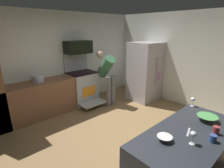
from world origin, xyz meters
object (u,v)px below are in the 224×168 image
stock_pot (38,78)px  mixing_bowl_small (165,138)px  refrigerator (145,72)px  wine_glass_mid (193,100)px  mug_coffee (216,130)px  mixing_bowl_large (207,118)px  mug_tea (213,138)px  microwave (78,47)px  person_cook (107,74)px  oven_range (82,87)px  wine_glass_near (193,135)px

stock_pot → mixing_bowl_small: bearing=-86.6°
refrigerator → wine_glass_mid: (-1.47, -2.10, 0.13)m
mug_coffee → mixing_bowl_small: bearing=149.0°
mixing_bowl_large → wine_glass_mid: bearing=47.0°
wine_glass_mid → mug_tea: (-0.79, -0.59, -0.07)m
microwave → wine_glass_mid: 3.30m
refrigerator → person_cook: 1.22m
microwave → mixing_bowl_small: size_ratio=4.15×
oven_range → wine_glass_near: size_ratio=8.98×
mixing_bowl_small → wine_glass_mid: wine_glass_mid is taller
mixing_bowl_large → mixing_bowl_small: mixing_bowl_large is taller
wine_glass_mid → oven_range: bearing=92.7°
mug_tea → stock_pot: 3.79m
wine_glass_mid → mug_coffee: size_ratio=1.53×
oven_range → mixing_bowl_large: oven_range is taller
oven_range → mixing_bowl_large: size_ratio=5.33×
oven_range → mug_tea: size_ratio=16.78×
mixing_bowl_small → refrigerator: bearing=40.9°
mixing_bowl_small → wine_glass_near: size_ratio=1.09×
microwave → person_cook: microwave is taller
microwave → mixing_bowl_large: 3.66m
refrigerator → mixing_bowl_large: (-1.81, -2.46, 0.06)m
wine_glass_mid → mug_tea: 0.99m
mug_coffee → stock_pot: bearing=102.0°
person_cook → mixing_bowl_small: 3.19m
person_cook → mug_coffee: (-0.95, -3.15, 0.04)m
wine_glass_near → mug_tea: 0.27m
oven_range → wine_glass_near: oven_range is taller
person_cook → stock_pot: person_cook is taller
wine_glass_near → mug_coffee: (0.42, -0.11, -0.07)m
mixing_bowl_small → mug_tea: 0.55m
mixing_bowl_small → wine_glass_near: bearing=-55.1°
wine_glass_near → mixing_bowl_small: bearing=124.9°
oven_range → stock_pot: 1.33m
stock_pot → mug_tea: bearing=-81.0°
wine_glass_near → mug_tea: wine_glass_near is taller
microwave → stock_pot: size_ratio=2.66×
mixing_bowl_large → wine_glass_near: wine_glass_near is taller
mixing_bowl_small → person_cook: bearing=61.1°
microwave → refrigerator: microwave is taller
oven_range → wine_glass_mid: (0.15, -3.14, 0.51)m
mug_coffee → stock_pot: size_ratio=0.37×
wine_glass_mid → mug_coffee: bearing=-137.1°
mixing_bowl_large → refrigerator: bearing=53.7°
oven_range → mixing_bowl_small: (-1.04, -3.34, 0.42)m
wine_glass_near → refrigerator: bearing=45.7°
microwave → mixing_bowl_large: (-0.18, -3.59, -0.71)m
wine_glass_near → stock_pot: bearing=95.9°
person_cook → mug_tea: (-1.15, -3.18, 0.04)m
person_cook → mug_tea: person_cook is taller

